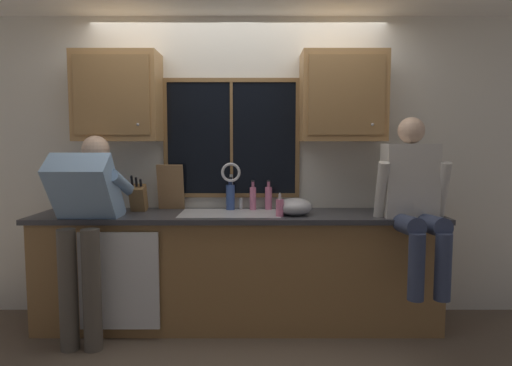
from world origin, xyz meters
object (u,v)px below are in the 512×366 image
object	(u,v)px
person_sitting_on_counter	(415,195)
soap_dispenser	(281,207)
mixing_bowl	(295,207)
bottle_tall_clear	(254,198)
bottle_amber_small	(231,196)
bottle_green_glass	(269,197)
cutting_board	(172,187)
knife_block	(139,198)
person_standing	(87,215)

from	to	relation	value
person_sitting_on_counter	soap_dispenser	distance (m)	1.00
mixing_bowl	bottle_tall_clear	distance (m)	0.42
soap_dispenser	bottle_amber_small	xyz separation A→B (m)	(-0.40, 0.34, 0.04)
soap_dispenser	bottle_green_glass	world-z (taller)	bottle_green_glass
cutting_board	soap_dispenser	world-z (taller)	cutting_board
mixing_bowl	cutting_board	bearing A→B (deg)	164.71
knife_block	cutting_board	bearing A→B (deg)	22.20
person_standing	mixing_bowl	world-z (taller)	person_standing
cutting_board	soap_dispenser	distance (m)	0.99
bottle_green_glass	bottle_amber_small	size ratio (longest dim) A/B	0.91
person_standing	bottle_amber_small	xyz separation A→B (m)	(1.04, 0.49, 0.08)
cutting_board	bottle_green_glass	xyz separation A→B (m)	(0.83, -0.00, -0.09)
person_sitting_on_counter	mixing_bowl	distance (m)	0.90
knife_block	bottle_amber_small	world-z (taller)	knife_block
cutting_board	soap_dispenser	size ratio (longest dim) A/B	2.12
person_sitting_on_counter	mixing_bowl	bearing A→B (deg)	167.18
cutting_board	person_standing	bearing A→B (deg)	-135.80
mixing_bowl	bottle_amber_small	size ratio (longest dim) A/B	1.01
cutting_board	bottle_tall_clear	xyz separation A→B (m)	(0.70, -0.03, -0.09)
knife_block	cutting_board	xyz separation A→B (m)	(0.25, 0.10, 0.08)
cutting_board	bottle_green_glass	distance (m)	0.84
person_standing	mixing_bowl	xyz separation A→B (m)	(1.56, 0.23, 0.03)
bottle_tall_clear	bottle_green_glass	bearing A→B (deg)	12.11
bottle_tall_clear	person_sitting_on_counter	bearing A→B (deg)	-20.47
soap_dispenser	bottle_green_glass	xyz separation A→B (m)	(-0.08, 0.36, 0.03)
person_standing	mixing_bowl	size ratio (longest dim) A/B	5.53
person_standing	bottle_amber_small	size ratio (longest dim) A/B	5.56
mixing_bowl	bottle_green_glass	distance (m)	0.34
knife_block	mixing_bowl	bearing A→B (deg)	-8.01
person_standing	mixing_bowl	bearing A→B (deg)	8.49
cutting_board	bottle_amber_small	distance (m)	0.52
bottle_green_glass	bottle_amber_small	world-z (taller)	bottle_amber_small
mixing_bowl	bottle_amber_small	bearing A→B (deg)	153.79
person_standing	soap_dispenser	xyz separation A→B (m)	(1.44, 0.15, 0.04)
person_sitting_on_counter	bottle_tall_clear	world-z (taller)	person_sitting_on_counter
knife_block	soap_dispenser	bearing A→B (deg)	-12.67
soap_dispenser	bottle_tall_clear	bearing A→B (deg)	122.36
mixing_bowl	person_standing	bearing A→B (deg)	-171.51
knife_block	bottle_green_glass	xyz separation A→B (m)	(1.08, 0.10, -0.00)
mixing_bowl	bottle_tall_clear	bearing A→B (deg)	142.88
bottle_amber_small	bottle_tall_clear	bearing A→B (deg)	-2.00
bottle_green_glass	bottle_tall_clear	size ratio (longest dim) A/B	1.00
bottle_green_glass	bottle_amber_small	xyz separation A→B (m)	(-0.32, -0.02, 0.01)
knife_block	bottle_amber_small	xyz separation A→B (m)	(0.76, 0.08, 0.01)
knife_block	mixing_bowl	distance (m)	1.29
person_standing	person_sitting_on_counter	bearing A→B (deg)	0.83
person_sitting_on_counter	soap_dispenser	world-z (taller)	person_sitting_on_counter
cutting_board	soap_dispenser	bearing A→B (deg)	-21.72
bottle_tall_clear	bottle_amber_small	size ratio (longest dim) A/B	0.91
person_standing	knife_block	xyz separation A→B (m)	(0.28, 0.41, 0.07)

